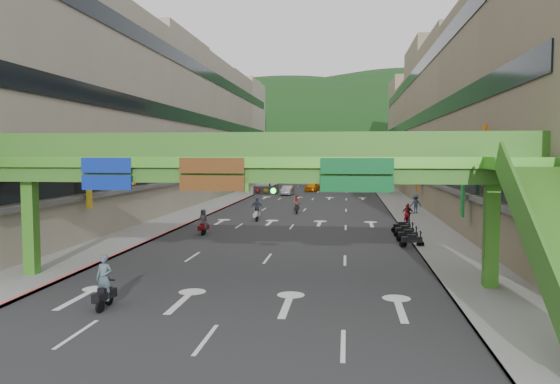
% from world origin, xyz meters
% --- Properties ---
extents(ground, '(320.00, 320.00, 0.00)m').
position_xyz_m(ground, '(0.00, 0.00, 0.00)').
color(ground, black).
rests_on(ground, ground).
extents(road_slab, '(18.00, 140.00, 0.02)m').
position_xyz_m(road_slab, '(0.00, 50.00, 0.01)').
color(road_slab, '#28282B').
rests_on(road_slab, ground).
extents(sidewalk_left, '(4.00, 140.00, 0.15)m').
position_xyz_m(sidewalk_left, '(-11.00, 50.00, 0.07)').
color(sidewalk_left, gray).
rests_on(sidewalk_left, ground).
extents(sidewalk_right, '(4.00, 140.00, 0.15)m').
position_xyz_m(sidewalk_right, '(11.00, 50.00, 0.07)').
color(sidewalk_right, gray).
rests_on(sidewalk_right, ground).
extents(curb_left, '(0.20, 140.00, 0.18)m').
position_xyz_m(curb_left, '(-9.10, 50.00, 0.09)').
color(curb_left, '#CC5959').
rests_on(curb_left, ground).
extents(curb_right, '(0.20, 140.00, 0.18)m').
position_xyz_m(curb_right, '(9.10, 50.00, 0.09)').
color(curb_right, gray).
rests_on(curb_right, ground).
extents(building_row_left, '(12.80, 95.00, 19.00)m').
position_xyz_m(building_row_left, '(-18.93, 50.00, 9.46)').
color(building_row_left, '#9E937F').
rests_on(building_row_left, ground).
extents(building_row_right, '(12.80, 95.00, 19.00)m').
position_xyz_m(building_row_right, '(18.93, 50.00, 9.46)').
color(building_row_right, gray).
rests_on(building_row_right, ground).
extents(overpass_near, '(28.00, 12.27, 7.10)m').
position_xyz_m(overpass_near, '(0.93, 5.38, 5.21)').
color(overpass_near, '#4C9E2D').
rests_on(overpass_near, ground).
extents(overpass_far, '(28.00, 2.20, 7.10)m').
position_xyz_m(overpass_far, '(0.00, 65.00, 5.40)').
color(overpass_far, '#4C9E2D').
rests_on(overpass_far, ground).
extents(hill_left, '(168.00, 140.00, 112.00)m').
position_xyz_m(hill_left, '(-15.00, 160.00, 0.00)').
color(hill_left, '#1C4419').
rests_on(hill_left, ground).
extents(hill_right, '(208.00, 176.00, 128.00)m').
position_xyz_m(hill_right, '(25.00, 180.00, 0.00)').
color(hill_right, '#1C4419').
rests_on(hill_right, ground).
extents(bunting_string, '(26.00, 0.36, 0.47)m').
position_xyz_m(bunting_string, '(0.00, 30.00, 5.96)').
color(bunting_string, black).
rests_on(bunting_string, ground).
extents(scooter_rider_near, '(0.72, 1.60, 2.17)m').
position_xyz_m(scooter_rider_near, '(-4.89, 1.00, 1.03)').
color(scooter_rider_near, black).
rests_on(scooter_rider_near, ground).
extents(scooter_rider_mid, '(0.81, 1.60, 1.95)m').
position_xyz_m(scooter_rider_mid, '(-0.51, 36.16, 1.00)').
color(scooter_rider_mid, black).
rests_on(scooter_rider_mid, ground).
extents(scooter_rider_left, '(1.09, 1.60, 2.14)m').
position_xyz_m(scooter_rider_left, '(-3.56, 29.63, 1.08)').
color(scooter_rider_left, '#9B9BA4').
rests_on(scooter_rider_left, ground).
extents(scooter_rider_far, '(0.87, 1.59, 1.95)m').
position_xyz_m(scooter_rider_far, '(-6.20, 20.85, 0.98)').
color(scooter_rider_far, maroon).
rests_on(scooter_rider_far, ground).
extents(parked_scooter_row, '(1.60, 7.15, 1.08)m').
position_xyz_m(parked_scooter_row, '(8.80, 20.09, 0.52)').
color(parked_scooter_row, black).
rests_on(parked_scooter_row, ground).
extents(car_silver, '(1.71, 4.29, 1.39)m').
position_xyz_m(car_silver, '(-4.17, 60.75, 0.69)').
color(car_silver, '#A0A0A7').
rests_on(car_silver, ground).
extents(car_yellow, '(2.52, 4.75, 1.54)m').
position_xyz_m(car_yellow, '(-1.01, 69.21, 0.77)').
color(car_yellow, orange).
rests_on(car_yellow, ground).
extents(pedestrian_red, '(0.95, 0.85, 1.61)m').
position_xyz_m(pedestrian_red, '(9.80, 28.41, 0.80)').
color(pedestrian_red, red).
rests_on(pedestrian_red, ground).
extents(pedestrian_dark, '(1.00, 0.42, 1.70)m').
position_xyz_m(pedestrian_dark, '(9.80, 28.55, 0.85)').
color(pedestrian_dark, black).
rests_on(pedestrian_dark, ground).
extents(pedestrian_blue, '(0.96, 0.72, 1.86)m').
position_xyz_m(pedestrian_blue, '(11.45, 36.68, 0.93)').
color(pedestrian_blue, '#2E3F55').
rests_on(pedestrian_blue, ground).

